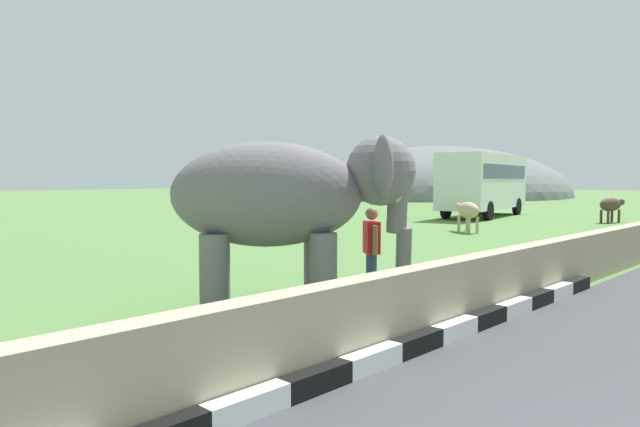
{
  "coord_description": "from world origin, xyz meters",
  "views": [
    {
      "loc": [
        -3.98,
        -0.12,
        2.17
      ],
      "look_at": [
        2.74,
        6.3,
        1.6
      ],
      "focal_mm": 32.14,
      "sensor_mm": 36.0,
      "label": 1
    }
  ],
  "objects": [
    {
      "name": "striped_curb",
      "position": [
        -0.35,
        3.83,
        0.12
      ],
      "size": [
        16.2,
        0.2,
        0.24
      ],
      "color": "white",
      "rests_on": "ground_plane"
    },
    {
      "name": "barrier_parapet",
      "position": [
        2.0,
        4.13,
        0.5
      ],
      "size": [
        28.0,
        0.36,
        1.0
      ],
      "primitive_type": "cube",
      "color": "tan",
      "rests_on": "ground_plane"
    },
    {
      "name": "elephant",
      "position": [
        2.42,
        6.67,
        1.87
      ],
      "size": [
        3.91,
        3.72,
        2.88
      ],
      "color": "slate",
      "rests_on": "ground_plane"
    },
    {
      "name": "person_handler",
      "position": [
        4.09,
        6.3,
        0.93
      ],
      "size": [
        0.45,
        0.54,
        1.66
      ],
      "color": "navy",
      "rests_on": "ground_plane"
    },
    {
      "name": "bus_white",
      "position": [
        25.9,
        15.59,
        2.08
      ],
      "size": [
        8.89,
        3.95,
        3.5
      ],
      "color": "silver",
      "rests_on": "ground_plane"
    },
    {
      "name": "cow_near",
      "position": [
        16.77,
        11.47,
        0.87
      ],
      "size": [
        1.43,
        1.79,
        1.23
      ],
      "color": "tan",
      "rests_on": "ground_plane"
    },
    {
      "name": "cow_mid",
      "position": [
        25.96,
        8.85,
        0.87
      ],
      "size": [
        1.93,
        0.96,
        1.23
      ],
      "color": "#473323",
      "rests_on": "ground_plane"
    },
    {
      "name": "hill_east",
      "position": [
        55.0,
        36.68,
        0.0
      ],
      "size": [
        36.05,
        28.84,
        11.89
      ],
      "color": "slate",
      "rests_on": "ground_plane"
    }
  ]
}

